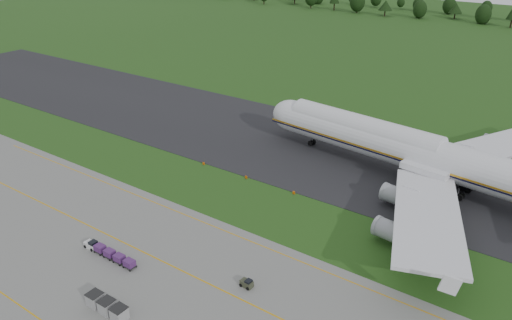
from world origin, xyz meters
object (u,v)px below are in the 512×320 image
Objects in this scene: utility_cart at (247,284)px; edge_markers at (246,177)px; uld_row at (107,306)px; aircraft at (413,150)px; baggage_train at (108,253)px.

utility_cart is 33.27m from edge_markers.
utility_cart is 18.95m from uld_row.
uld_row is (-19.19, -60.83, -5.02)m from aircraft.
utility_cart is 0.08× the size of edge_markers.
utility_cart is at bearing -98.84° from aircraft.
utility_cart is at bearing 50.67° from uld_row.
uld_row is at bearing -40.73° from baggage_train.
aircraft is at bearing 61.48° from baggage_train.
uld_row is at bearing -79.62° from edge_markers.
edge_markers is at bearing 86.84° from baggage_train.
baggage_train is (-28.64, -52.70, -5.27)m from aircraft.
aircraft is 6.99× the size of baggage_train.
baggage_train is at bearing -163.12° from utility_cart.
aircraft is 60.21m from baggage_train.
aircraft is 47.06m from utility_cart.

